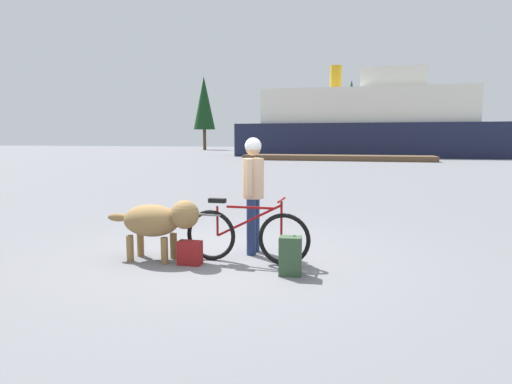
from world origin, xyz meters
TOP-DOWN VIEW (x-y plane):
  - ground_plane at (0.00, 0.00)m, footprint 160.00×160.00m
  - bicycle at (0.36, -0.17)m, footprint 1.78×0.44m
  - person_cyclist at (0.33, 0.35)m, footprint 0.32×0.53m
  - dog at (-0.87, -0.37)m, footprint 1.41×0.53m
  - backpack at (1.06, -0.58)m, footprint 0.30×0.22m
  - handbag_pannier at (-0.36, -0.46)m, footprint 0.32×0.18m
  - dock_pier at (-0.49, 29.06)m, footprint 14.60×2.83m
  - ferry_boat at (1.55, 38.21)m, footprint 23.74×8.37m
  - sailboat_moored at (-2.31, 42.13)m, footprint 6.86×1.92m
  - pine_tree_far_left at (-21.89, 56.01)m, footprint 3.17×3.17m
  - pine_tree_center at (-0.65, 55.57)m, footprint 3.35×3.35m

SIDE VIEW (x-z plane):
  - ground_plane at x=0.00m, z-range 0.00..0.00m
  - handbag_pannier at x=-0.36m, z-range 0.00..0.33m
  - dock_pier at x=-0.49m, z-range 0.00..0.40m
  - backpack at x=1.06m, z-range 0.00..0.50m
  - bicycle at x=0.36m, z-range -0.07..0.85m
  - sailboat_moored at x=-2.31m, z-range -3.80..4.81m
  - dog at x=-0.87m, z-range 0.14..1.01m
  - person_cyclist at x=0.33m, z-range 0.18..1.92m
  - ferry_boat at x=1.55m, z-range -1.29..7.38m
  - pine_tree_center at x=-0.65m, z-range 1.17..10.62m
  - pine_tree_far_left at x=-21.89m, z-range 1.47..12.21m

